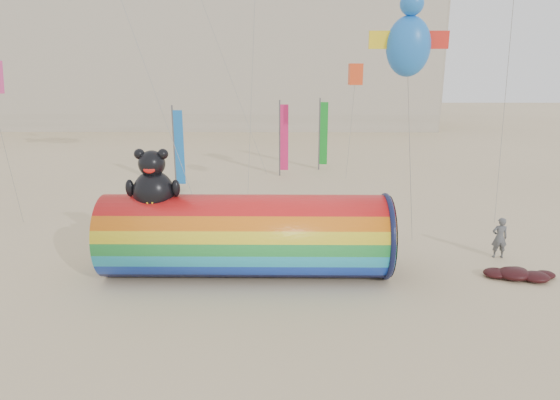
{
  "coord_description": "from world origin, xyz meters",
  "views": [
    {
      "loc": [
        0.68,
        -17.54,
        7.72
      ],
      "look_at": [
        0.5,
        1.5,
        2.4
      ],
      "focal_mm": 32.0,
      "sensor_mm": 36.0,
      "label": 1
    }
  ],
  "objects_px": {
    "hotel_building": "(181,39)",
    "kite_handler": "(500,238)",
    "windsock_assembly": "(246,234)",
    "fabric_bundle": "(519,274)"
  },
  "relations": [
    {
      "from": "hotel_building",
      "to": "kite_handler",
      "type": "height_order",
      "value": "hotel_building"
    },
    {
      "from": "kite_handler",
      "to": "hotel_building",
      "type": "bearing_deg",
      "value": -61.38
    },
    {
      "from": "hotel_building",
      "to": "windsock_assembly",
      "type": "relative_size",
      "value": 5.78
    },
    {
      "from": "hotel_building",
      "to": "kite_handler",
      "type": "relative_size",
      "value": 35.63
    },
    {
      "from": "kite_handler",
      "to": "fabric_bundle",
      "type": "relative_size",
      "value": 0.65
    },
    {
      "from": "windsock_assembly",
      "to": "fabric_bundle",
      "type": "distance_m",
      "value": 10.15
    },
    {
      "from": "windsock_assembly",
      "to": "hotel_building",
      "type": "bearing_deg",
      "value": 103.69
    },
    {
      "from": "windsock_assembly",
      "to": "kite_handler",
      "type": "distance_m",
      "value": 10.28
    },
    {
      "from": "fabric_bundle",
      "to": "kite_handler",
      "type": "bearing_deg",
      "value": 88.3
    },
    {
      "from": "windsock_assembly",
      "to": "fabric_bundle",
      "type": "bearing_deg",
      "value": -1.87
    }
  ]
}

